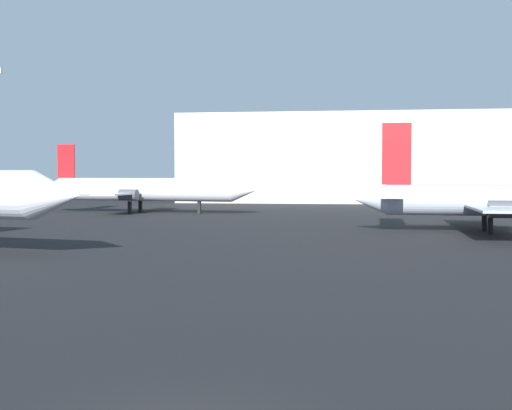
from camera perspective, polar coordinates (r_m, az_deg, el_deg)
airplane_far_left at (r=60.80m, az=19.24°, el=0.36°), size 24.17×22.46×9.29m
airplane_far_right at (r=87.79m, az=-9.45°, el=1.28°), size 29.86×17.24×8.75m
terminal_building at (r=126.34m, az=10.89°, el=3.76°), size 72.06×26.67×15.18m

